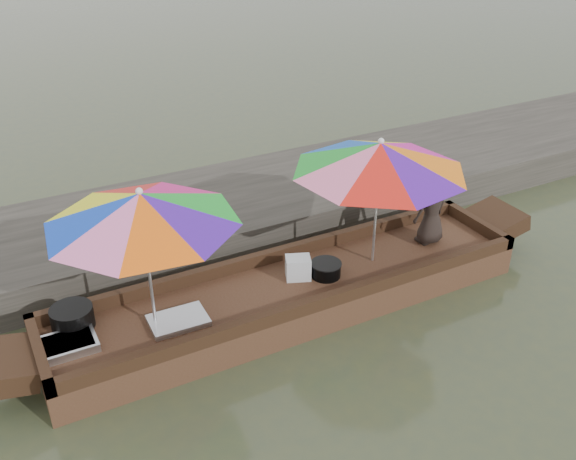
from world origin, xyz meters
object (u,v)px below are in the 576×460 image
cooking_pot (72,318)px  supply_bag (298,268)px  umbrella_stern (377,202)px  tray_crayfish (66,345)px  umbrella_bow (148,261)px  charcoal_grill (326,270)px  tray_scallop (178,320)px  boat_hull (292,297)px  vendor (432,207)px

cooking_pot → supply_bag: size_ratio=1.55×
supply_bag → umbrella_stern: umbrella_stern is taller
tray_crayfish → umbrella_bow: umbrella_bow is taller
supply_bag → umbrella_bow: umbrella_bow is taller
charcoal_grill → umbrella_bow: (-2.02, 0.03, 0.70)m
tray_scallop → charcoal_grill: bearing=1.5°
tray_scallop → umbrella_stern: umbrella_stern is taller
boat_hull → charcoal_grill: (0.42, -0.03, 0.25)m
cooking_pot → vendor: bearing=-4.2°
boat_hull → charcoal_grill: size_ratio=16.46×
cooking_pot → umbrella_bow: size_ratio=0.23×
tray_scallop → supply_bag: 1.52m
cooking_pot → charcoal_grill: size_ratio=1.28×
vendor → charcoal_grill: bearing=-4.9°
boat_hull → cooking_pot: size_ratio=12.89×
supply_bag → umbrella_bow: bearing=-177.0°
vendor → umbrella_bow: size_ratio=0.51×
charcoal_grill → umbrella_bow: 2.14m
vendor → umbrella_bow: 3.59m
vendor → umbrella_stern: (-0.88, -0.05, 0.29)m
cooking_pot → boat_hull: bearing=-8.8°
charcoal_grill → supply_bag: supply_bag is taller
boat_hull → tray_scallop: size_ratio=9.45×
tray_crayfish → vendor: size_ratio=0.61×
charcoal_grill → umbrella_stern: size_ratio=0.17×
charcoal_grill → umbrella_bow: umbrella_bow is taller
umbrella_bow → cooking_pot: bearing=154.0°
tray_crayfish → boat_hull: bearing=-0.9°
tray_scallop → vendor: size_ratio=0.61×
cooking_pot → vendor: size_ratio=0.45×
umbrella_bow → vendor: bearing=0.7°
cooking_pot → tray_crayfish: cooking_pot is taller
boat_hull → charcoal_grill: bearing=-4.6°
tray_crayfish → tray_scallop: 1.11m
supply_bag → umbrella_bow: size_ratio=0.15×
boat_hull → tray_scallop: tray_scallop is taller
charcoal_grill → vendor: vendor is taller
boat_hull → supply_bag: supply_bag is taller
tray_crayfish → umbrella_bow: 1.15m
boat_hull → supply_bag: size_ratio=19.92×
vendor → boat_hull: bearing=-6.5°
cooking_pot → tray_scallop: bearing=-24.8°
tray_scallop → vendor: bearing=2.2°
tray_crayfish → umbrella_stern: umbrella_stern is taller
supply_bag → umbrella_bow: (-1.72, -0.09, 0.65)m
charcoal_grill → cooking_pot: bearing=171.8°
umbrella_bow → umbrella_stern: same height
umbrella_bow → umbrella_stern: size_ratio=0.94×
umbrella_bow → supply_bag: bearing=3.0°
tray_crayfish → supply_bag: supply_bag is taller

